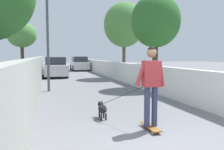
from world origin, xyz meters
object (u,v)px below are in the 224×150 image
object	(u,v)px
tree_left_distant	(22,35)
person_skateboarder	(151,80)
lamp_post	(47,23)
tree_right_far	(156,21)
car_far	(80,64)
skateboard	(150,127)
dog	(102,108)
car_near	(55,68)
tree_right_near	(124,25)

from	to	relation	value
tree_left_distant	person_skateboarder	size ratio (longest dim) A/B	2.63
tree_left_distant	lamp_post	xyz separation A→B (m)	(-11.34, -2.14, -0.33)
tree_right_far	car_far	size ratio (longest dim) A/B	1.15
tree_left_distant	skateboard	world-z (taller)	tree_left_distant
lamp_post	car_far	world-z (taller)	lamp_post
dog	car_near	world-z (taller)	car_near
tree_right_far	dog	size ratio (longest dim) A/B	3.16
tree_left_distant	skateboard	distance (m)	18.72
tree_right_near	dog	distance (m)	12.04
tree_right_far	skateboard	world-z (taller)	tree_right_far
tree_right_near	person_skateboarder	bearing A→B (deg)	164.33
car_near	dog	bearing A→B (deg)	-176.91
person_skateboarder	car_near	size ratio (longest dim) A/B	0.42
skateboard	tree_left_distant	bearing A→B (deg)	13.42
tree_right_near	dog	xyz separation A→B (m)	(-10.70, 4.17, -3.62)
skateboard	dog	world-z (taller)	dog
tree_right_far	lamp_post	xyz separation A→B (m)	(0.16, 5.33, -0.24)
car_near	skateboard	bearing A→B (deg)	-173.87
tree_right_near	person_skateboarder	world-z (taller)	tree_right_near
tree_right_near	person_skateboarder	size ratio (longest dim) A/B	3.12
skateboard	tree_right_far	bearing A→B (deg)	-26.53
tree_left_distant	car_near	size ratio (longest dim) A/B	1.11
tree_right_near	car_near	size ratio (longest dim) A/B	1.32
person_skateboarder	tree_right_near	bearing A→B (deg)	-15.67
tree_right_near	car_far	bearing A→B (deg)	11.65
tree_left_distant	dog	size ratio (longest dim) A/B	3.09
person_skateboarder	car_far	size ratio (longest dim) A/B	0.43
tree_right_near	lamp_post	xyz separation A→B (m)	(-5.34, 5.48, -0.74)
car_near	car_far	distance (m)	7.79
tree_right_near	dog	world-z (taller)	tree_right_near
person_skateboarder	car_far	bearing A→B (deg)	-3.60
skateboard	car_far	size ratio (longest dim) A/B	0.19
tree_right_far	person_skateboarder	world-z (taller)	tree_right_far
tree_right_far	tree_left_distant	world-z (taller)	tree_right_far
lamp_post	car_far	xyz separation A→B (m)	(14.97, -3.49, -2.44)
lamp_post	skateboard	size ratio (longest dim) A/B	5.80
tree_right_far	dog	distance (m)	7.28
lamp_post	car_near	distance (m)	8.14
person_skateboarder	dog	size ratio (longest dim) A/B	1.18
lamp_post	skateboard	bearing A→B (deg)	-161.96
tree_right_near	tree_left_distant	distance (m)	9.70
car_far	tree_right_near	bearing A→B (deg)	-168.35
skateboard	car_far	world-z (taller)	car_far
tree_right_far	lamp_post	bearing A→B (deg)	88.33
tree_right_far	person_skateboarder	size ratio (longest dim) A/B	2.69
person_skateboarder	dog	bearing A→B (deg)	34.56
tree_left_distant	dog	world-z (taller)	tree_left_distant
tree_left_distant	car_near	bearing A→B (deg)	-142.79
car_far	lamp_post	bearing A→B (deg)	166.87
skateboard	car_far	bearing A→B (deg)	-3.60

